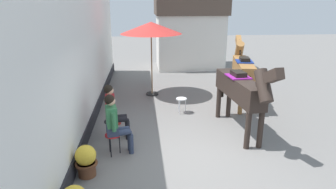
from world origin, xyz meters
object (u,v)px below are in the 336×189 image
spare_stool_white (181,100)px  flower_planter_middle (86,160)px  cafe_parasol (151,28)px  seated_visitor_near (115,121)px  seated_visitor_far (113,109)px  satchel_bag (115,120)px  saddled_horse_far (243,68)px  saddled_horse_near (241,90)px

spare_stool_white → flower_planter_middle: bearing=-125.8°
cafe_parasol → seated_visitor_near: bearing=-102.8°
seated_visitor_far → satchel_bag: bearing=93.5°
seated_visitor_far → saddled_horse_far: 4.64m
cafe_parasol → spare_stool_white: bearing=-66.8°
saddled_horse_near → spare_stool_white: 2.12m
satchel_bag → cafe_parasol: bearing=100.8°
seated_visitor_near → flower_planter_middle: bearing=-122.1°
flower_planter_middle → satchel_bag: bearing=81.9°
saddled_horse_far → cafe_parasol: (-2.91, 1.09, 1.20)m
saddled_horse_far → satchel_bag: (-4.03, -1.46, -1.06)m
spare_stool_white → satchel_bag: bearing=-160.7°
saddled_horse_far → spare_stool_white: bearing=-159.6°
seated_visitor_far → spare_stool_white: seated_visitor_far is taller
saddled_horse_near → saddled_horse_far: (0.83, 2.30, 0.00)m
seated_visitor_near → cafe_parasol: (0.96, 4.23, 1.59)m
saddled_horse_far → flower_planter_middle: 5.95m
seated_visitor_near → saddled_horse_near: size_ratio=0.46×
saddled_horse_far → spare_stool_white: saddled_horse_far is taller
seated_visitor_near → saddled_horse_near: 3.18m
saddled_horse_far → spare_stool_white: size_ratio=6.45×
saddled_horse_far → spare_stool_white: 2.37m
seated_visitor_near → spare_stool_white: bearing=53.0°
spare_stool_white → satchel_bag: spare_stool_white is taller
flower_planter_middle → spare_stool_white: flower_planter_middle is taller
seated_visitor_far → flower_planter_middle: size_ratio=2.17×
seated_visitor_far → flower_planter_middle: (-0.41, -1.57, -0.44)m
cafe_parasol → spare_stool_white: cafe_parasol is taller
saddled_horse_far → seated_visitor_near: bearing=-141.0°
flower_planter_middle → satchel_bag: size_ratio=2.29×
saddled_horse_far → flower_planter_middle: bearing=-138.0°
seated_visitor_far → cafe_parasol: size_ratio=0.54×
flower_planter_middle → saddled_horse_near: bearing=24.8°
satchel_bag → seated_visitor_far: bearing=-52.0°
flower_planter_middle → cafe_parasol: cafe_parasol is taller
flower_planter_middle → satchel_bag: (0.35, 2.49, -0.23)m
saddled_horse_far → satchel_bag: 4.41m
spare_stool_white → saddled_horse_near: bearing=-50.0°
cafe_parasol → satchel_bag: (-1.12, -2.55, -2.26)m
saddled_horse_near → flower_planter_middle: 4.00m
saddled_horse_near → spare_stool_white: size_ratio=6.51×
satchel_bag → flower_planter_middle: bearing=-63.6°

